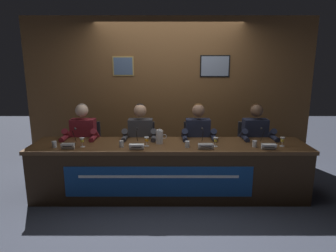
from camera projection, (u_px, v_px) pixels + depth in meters
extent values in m
plane|color=#383D4C|center=(168.00, 194.00, 4.18)|extent=(12.00, 12.00, 0.00)
cube|color=brown|center=(168.00, 94.00, 5.16)|extent=(4.98, 0.12, 2.60)
cube|color=tan|center=(122.00, 66.00, 4.99)|extent=(0.36, 0.02, 0.33)
cube|color=slate|center=(122.00, 66.00, 4.98)|extent=(0.32, 0.01, 0.29)
cube|color=black|center=(213.00, 66.00, 5.00)|extent=(0.51, 0.02, 0.37)
cube|color=#8C99AD|center=(214.00, 66.00, 4.98)|extent=(0.47, 0.01, 0.33)
cube|color=brown|center=(168.00, 145.00, 4.03)|extent=(3.78, 0.74, 0.05)
cube|color=#342112|center=(168.00, 181.00, 3.77)|extent=(3.72, 0.04, 0.70)
cube|color=#342112|center=(37.00, 171.00, 4.10)|extent=(0.08, 0.66, 0.70)
cube|color=#342112|center=(298.00, 171.00, 4.12)|extent=(0.08, 0.66, 0.70)
cube|color=#19478C|center=(157.00, 182.00, 3.74)|extent=(2.41, 0.01, 0.41)
cube|color=white|center=(157.00, 177.00, 3.72)|extent=(2.05, 0.00, 0.04)
cylinder|color=black|center=(86.00, 180.00, 4.63)|extent=(0.44, 0.44, 0.02)
cylinder|color=black|center=(85.00, 167.00, 4.59)|extent=(0.05, 0.05, 0.43)
cube|color=#232328|center=(84.00, 153.00, 4.54)|extent=(0.44, 0.44, 0.03)
cube|color=#232328|center=(87.00, 135.00, 4.68)|extent=(0.40, 0.05, 0.44)
cylinder|color=black|center=(72.00, 175.00, 4.24)|extent=(0.10, 0.10, 0.48)
cylinder|color=black|center=(85.00, 175.00, 4.24)|extent=(0.10, 0.10, 0.48)
cylinder|color=black|center=(73.00, 153.00, 4.33)|extent=(0.13, 0.34, 0.13)
cylinder|color=black|center=(87.00, 153.00, 4.33)|extent=(0.13, 0.34, 0.13)
cube|color=maroon|center=(82.00, 135.00, 4.44)|extent=(0.36, 0.20, 0.48)
sphere|color=beige|center=(80.00, 111.00, 4.34)|extent=(0.19, 0.19, 0.19)
sphere|color=gray|center=(80.00, 109.00, 4.35)|extent=(0.17, 0.17, 0.17)
cylinder|color=maroon|center=(66.00, 135.00, 4.34)|extent=(0.09, 0.30, 0.25)
cylinder|color=maroon|center=(94.00, 135.00, 4.34)|extent=(0.09, 0.30, 0.25)
cylinder|color=maroon|center=(62.00, 138.00, 4.18)|extent=(0.07, 0.24, 0.07)
cylinder|color=maroon|center=(92.00, 138.00, 4.18)|extent=(0.07, 0.24, 0.07)
cube|color=white|center=(66.00, 147.00, 3.74)|extent=(0.17, 0.03, 0.08)
cube|color=white|center=(67.00, 146.00, 3.77)|extent=(0.17, 0.03, 0.08)
cube|color=black|center=(66.00, 147.00, 3.74)|extent=(0.12, 0.01, 0.01)
cylinder|color=white|center=(81.00, 147.00, 3.87)|extent=(0.06, 0.06, 0.00)
cylinder|color=white|center=(81.00, 145.00, 3.86)|extent=(0.01, 0.01, 0.05)
cone|color=white|center=(81.00, 140.00, 3.85)|extent=(0.06, 0.06, 0.06)
cylinder|color=yellow|center=(81.00, 141.00, 3.85)|extent=(0.04, 0.04, 0.04)
cylinder|color=silver|center=(53.00, 144.00, 3.83)|extent=(0.06, 0.06, 0.08)
cylinder|color=silver|center=(53.00, 146.00, 3.84)|extent=(0.05, 0.05, 0.05)
cylinder|color=black|center=(72.00, 145.00, 3.94)|extent=(0.06, 0.06, 0.02)
cylinder|color=black|center=(73.00, 136.00, 3.98)|extent=(0.01, 0.13, 0.18)
sphere|color=#2D2D2D|center=(74.00, 129.00, 4.02)|extent=(0.03, 0.03, 0.03)
cylinder|color=black|center=(141.00, 180.00, 4.64)|extent=(0.44, 0.44, 0.02)
cylinder|color=black|center=(140.00, 167.00, 4.59)|extent=(0.05, 0.05, 0.43)
cube|color=#232328|center=(140.00, 153.00, 4.54)|extent=(0.44, 0.44, 0.03)
cube|color=#232328|center=(141.00, 135.00, 4.68)|extent=(0.40, 0.05, 0.44)
cylinder|color=black|center=(131.00, 175.00, 4.25)|extent=(0.10, 0.10, 0.48)
cylinder|color=black|center=(145.00, 175.00, 4.25)|extent=(0.10, 0.10, 0.48)
cylinder|color=black|center=(132.00, 153.00, 4.33)|extent=(0.13, 0.34, 0.13)
cylinder|color=black|center=(145.00, 153.00, 4.33)|extent=(0.13, 0.34, 0.13)
cube|color=#38383D|center=(139.00, 135.00, 4.44)|extent=(0.36, 0.20, 0.48)
sphere|color=tan|center=(139.00, 110.00, 4.34)|extent=(0.19, 0.19, 0.19)
sphere|color=black|center=(139.00, 109.00, 4.35)|extent=(0.17, 0.17, 0.17)
cylinder|color=#38383D|center=(125.00, 135.00, 4.34)|extent=(0.09, 0.30, 0.25)
cylinder|color=#38383D|center=(153.00, 135.00, 4.34)|extent=(0.09, 0.30, 0.25)
cylinder|color=#38383D|center=(123.00, 138.00, 4.19)|extent=(0.07, 0.24, 0.07)
cylinder|color=#38383D|center=(152.00, 138.00, 4.19)|extent=(0.07, 0.24, 0.07)
cube|color=white|center=(135.00, 147.00, 3.72)|extent=(0.19, 0.03, 0.08)
cube|color=white|center=(135.00, 146.00, 3.75)|extent=(0.19, 0.03, 0.08)
cube|color=black|center=(135.00, 147.00, 3.72)|extent=(0.13, 0.01, 0.01)
cylinder|color=white|center=(145.00, 146.00, 3.91)|extent=(0.06, 0.06, 0.00)
cylinder|color=white|center=(145.00, 144.00, 3.90)|extent=(0.01, 0.01, 0.05)
cone|color=white|center=(145.00, 140.00, 3.89)|extent=(0.06, 0.06, 0.06)
cylinder|color=orange|center=(145.00, 140.00, 3.89)|extent=(0.04, 0.04, 0.04)
cylinder|color=silver|center=(120.00, 144.00, 3.86)|extent=(0.06, 0.06, 0.08)
cylinder|color=silver|center=(120.00, 145.00, 3.86)|extent=(0.05, 0.05, 0.05)
cylinder|color=black|center=(135.00, 144.00, 3.96)|extent=(0.06, 0.06, 0.02)
cylinder|color=black|center=(136.00, 136.00, 4.00)|extent=(0.01, 0.13, 0.18)
sphere|color=#2D2D2D|center=(136.00, 128.00, 4.04)|extent=(0.03, 0.03, 0.03)
cylinder|color=black|center=(195.00, 180.00, 4.64)|extent=(0.44, 0.44, 0.02)
cylinder|color=black|center=(195.00, 167.00, 4.59)|extent=(0.05, 0.05, 0.43)
cube|color=#232328|center=(196.00, 153.00, 4.54)|extent=(0.44, 0.44, 0.03)
cube|color=#232328|center=(195.00, 135.00, 4.69)|extent=(0.40, 0.05, 0.44)
cylinder|color=black|center=(191.00, 175.00, 4.25)|extent=(0.10, 0.10, 0.48)
cylinder|color=black|center=(205.00, 175.00, 4.25)|extent=(0.10, 0.10, 0.48)
cylinder|color=black|center=(190.00, 153.00, 4.33)|extent=(0.13, 0.34, 0.13)
cylinder|color=black|center=(204.00, 153.00, 4.33)|extent=(0.13, 0.34, 0.13)
cube|color=#1E2338|center=(196.00, 134.00, 4.45)|extent=(0.36, 0.20, 0.48)
sphere|color=#8E664C|center=(197.00, 110.00, 4.35)|extent=(0.19, 0.19, 0.19)
sphere|color=#593819|center=(197.00, 109.00, 4.36)|extent=(0.17, 0.17, 0.17)
cylinder|color=#1E2338|center=(183.00, 135.00, 4.34)|extent=(0.09, 0.30, 0.25)
cylinder|color=#1E2338|center=(211.00, 135.00, 4.35)|extent=(0.09, 0.30, 0.25)
cylinder|color=#1E2338|center=(184.00, 138.00, 4.19)|extent=(0.07, 0.24, 0.07)
cylinder|color=#1E2338|center=(213.00, 138.00, 4.19)|extent=(0.07, 0.24, 0.07)
cube|color=white|center=(205.00, 147.00, 3.74)|extent=(0.20, 0.03, 0.08)
cube|color=white|center=(204.00, 146.00, 3.77)|extent=(0.20, 0.03, 0.08)
cube|color=black|center=(205.00, 147.00, 3.74)|extent=(0.14, 0.01, 0.01)
cylinder|color=white|center=(214.00, 146.00, 3.89)|extent=(0.06, 0.06, 0.00)
cylinder|color=white|center=(214.00, 144.00, 3.89)|extent=(0.01, 0.01, 0.05)
cone|color=white|center=(214.00, 140.00, 3.87)|extent=(0.06, 0.06, 0.06)
cylinder|color=yellow|center=(214.00, 140.00, 3.87)|extent=(0.04, 0.04, 0.04)
cylinder|color=silver|center=(186.00, 144.00, 3.84)|extent=(0.06, 0.06, 0.08)
cylinder|color=silver|center=(186.00, 146.00, 3.84)|extent=(0.05, 0.05, 0.05)
cylinder|color=black|center=(202.00, 144.00, 3.95)|extent=(0.06, 0.06, 0.02)
cylinder|color=black|center=(201.00, 136.00, 3.99)|extent=(0.01, 0.13, 0.18)
sphere|color=#2D2D2D|center=(201.00, 129.00, 4.03)|extent=(0.03, 0.03, 0.03)
cylinder|color=black|center=(250.00, 180.00, 4.65)|extent=(0.44, 0.44, 0.02)
cylinder|color=black|center=(251.00, 167.00, 4.60)|extent=(0.05, 0.05, 0.43)
cube|color=#232328|center=(251.00, 153.00, 4.55)|extent=(0.44, 0.44, 0.03)
cube|color=#232328|center=(249.00, 135.00, 4.69)|extent=(0.40, 0.05, 0.44)
cylinder|color=black|center=(250.00, 175.00, 4.25)|extent=(0.10, 0.10, 0.48)
cylinder|color=black|center=(264.00, 175.00, 4.26)|extent=(0.10, 0.10, 0.48)
cylinder|color=black|center=(249.00, 153.00, 4.34)|extent=(0.13, 0.34, 0.13)
cylinder|color=black|center=(262.00, 153.00, 4.34)|extent=(0.13, 0.34, 0.13)
cube|color=#1E2338|center=(253.00, 134.00, 4.45)|extent=(0.36, 0.20, 0.48)
sphere|color=brown|center=(255.00, 110.00, 4.35)|extent=(0.19, 0.19, 0.19)
sphere|color=#331E0F|center=(255.00, 109.00, 4.36)|extent=(0.17, 0.17, 0.17)
cylinder|color=#1E2338|center=(241.00, 135.00, 4.35)|extent=(0.09, 0.30, 0.25)
cylinder|color=#1E2338|center=(269.00, 135.00, 4.35)|extent=(0.09, 0.30, 0.25)
cylinder|color=#1E2338|center=(244.00, 138.00, 4.19)|extent=(0.07, 0.24, 0.07)
cylinder|color=#1E2338|center=(273.00, 138.00, 4.20)|extent=(0.07, 0.24, 0.07)
cube|color=white|center=(268.00, 147.00, 3.73)|extent=(0.19, 0.03, 0.08)
cube|color=white|center=(267.00, 146.00, 3.77)|extent=(0.19, 0.03, 0.08)
cube|color=black|center=(268.00, 147.00, 3.73)|extent=(0.13, 0.01, 0.01)
cylinder|color=white|center=(280.00, 146.00, 3.91)|extent=(0.06, 0.06, 0.00)
cylinder|color=white|center=(281.00, 144.00, 3.90)|extent=(0.01, 0.01, 0.05)
cone|color=white|center=(281.00, 139.00, 3.89)|extent=(0.06, 0.06, 0.06)
cylinder|color=yellow|center=(281.00, 140.00, 3.89)|extent=(0.04, 0.04, 0.04)
cylinder|color=silver|center=(253.00, 144.00, 3.87)|extent=(0.06, 0.06, 0.08)
cylinder|color=silver|center=(253.00, 145.00, 3.87)|extent=(0.05, 0.05, 0.05)
cylinder|color=black|center=(262.00, 144.00, 3.96)|extent=(0.06, 0.06, 0.02)
cylinder|color=black|center=(261.00, 136.00, 4.00)|extent=(0.01, 0.13, 0.18)
sphere|color=#2D2D2D|center=(260.00, 128.00, 4.05)|extent=(0.03, 0.03, 0.03)
cylinder|color=silver|center=(158.00, 137.00, 4.01)|extent=(0.10, 0.10, 0.18)
cylinder|color=silver|center=(158.00, 130.00, 3.99)|extent=(0.09, 0.09, 0.01)
sphere|color=silver|center=(158.00, 129.00, 3.99)|extent=(0.02, 0.02, 0.02)
torus|color=silver|center=(163.00, 137.00, 4.01)|extent=(0.07, 0.01, 0.07)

